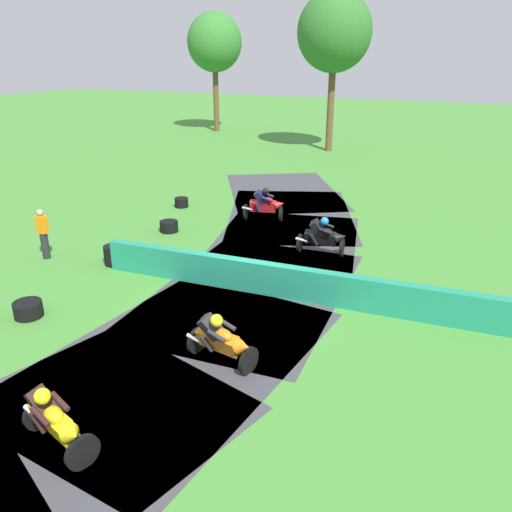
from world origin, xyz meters
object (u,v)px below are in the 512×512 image
Objects in this scene: track_marshal at (43,234)px; tire_stack_mid_a at (28,309)px; motorcycle_fourth_red at (265,205)px; tire_stack_far at (169,226)px; motorcycle_trailing_black at (323,236)px; motorcycle_chase_orange at (221,340)px; motorcycle_lead_yellow at (54,420)px; tire_stack_extra_a at (181,202)px; tire_stack_mid_b at (115,255)px.

tire_stack_mid_a is at bearing -51.39° from track_marshal.
motorcycle_fourth_red is 2.57× the size of tire_stack_far.
motorcycle_fourth_red is (-3.14, 2.57, 0.01)m from motorcycle_trailing_black.
motorcycle_chase_orange is 1.04× the size of track_marshal.
motorcycle_fourth_red reaches higher than motorcycle_trailing_black.
motorcycle_fourth_red is 3.80m from tire_stack_far.
track_marshal is at bearing 128.61° from tire_stack_mid_a.
motorcycle_lead_yellow is at bearing -111.31° from motorcycle_chase_orange.
motorcycle_fourth_red is at bearing -4.43° from tire_stack_extra_a.
motorcycle_lead_yellow is 0.99× the size of motorcycle_chase_orange.
tire_stack_mid_a is 1.25× the size of tire_stack_extra_a.
motorcycle_lead_yellow is at bearing -97.47° from motorcycle_trailing_black.
motorcycle_trailing_black is 8.90m from track_marshal.
motorcycle_fourth_red is (-3.09, 9.57, 0.02)m from motorcycle_chase_orange.
tire_stack_extra_a is at bearing 102.89° from tire_stack_mid_b.
tire_stack_far is (-4.49, 10.30, -0.45)m from motorcycle_lead_yellow.
motorcycle_fourth_red is 2.60× the size of tire_stack_mid_b.
motorcycle_lead_yellow is 13.04m from motorcycle_fourth_red.
track_marshal is (-8.02, -3.87, 0.18)m from motorcycle_trailing_black.
motorcycle_lead_yellow reaches higher than tire_stack_mid_a.
motorcycle_chase_orange is 2.58× the size of tire_stack_mid_b.
tire_stack_mid_b is at bearing -113.21° from motorcycle_fourth_red.
track_marshal reaches higher than motorcycle_lead_yellow.
motorcycle_fourth_red is 3.03× the size of tire_stack_extra_a.
motorcycle_fourth_red is 6.48m from tire_stack_mid_b.
motorcycle_lead_yellow is 2.53× the size of tire_stack_far.
motorcycle_chase_orange is at bearing -50.16° from tire_stack_far.
track_marshal is at bearing -97.61° from tire_stack_extra_a.
tire_stack_extra_a is 6.84m from track_marshal.
motorcycle_lead_yellow is 2.38× the size of tire_stack_mid_a.
tire_stack_extra_a is at bearing 99.32° from tire_stack_mid_a.
motorcycle_trailing_black reaches higher than tire_stack_mid_b.
tire_stack_mid_b is (-2.55, -5.94, -0.35)m from motorcycle_fourth_red.
motorcycle_lead_yellow is at bearing -44.21° from track_marshal.
tire_stack_extra_a is (-5.76, 13.23, -0.45)m from motorcycle_lead_yellow.
tire_stack_mid_a is (-2.35, -9.61, -0.45)m from motorcycle_fourth_red.
tire_stack_mid_a is at bearing -179.56° from motorcycle_chase_orange.
motorcycle_chase_orange is at bearing -90.40° from motorcycle_trailing_black.
motorcycle_fourth_red is 9.90m from tire_stack_mid_a.
motorcycle_chase_orange reaches higher than tire_stack_far.
motorcycle_fourth_red is at bearing 44.09° from tire_stack_far.
motorcycle_chase_orange is 8.56m from track_marshal.
tire_stack_mid_a is at bearing -127.93° from motorcycle_trailing_black.
motorcycle_fourth_red is at bearing 52.86° from track_marshal.
tire_stack_far is at bearing 60.37° from track_marshal.
tire_stack_far is at bearing 129.84° from motorcycle_chase_orange.
motorcycle_fourth_red is 4.02m from tire_stack_extra_a.
tire_stack_mid_b reaches higher than tire_stack_far.
motorcycle_lead_yellow is 3.60m from motorcycle_chase_orange.
tire_stack_mid_b is (-5.63, 3.63, -0.33)m from motorcycle_chase_orange.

